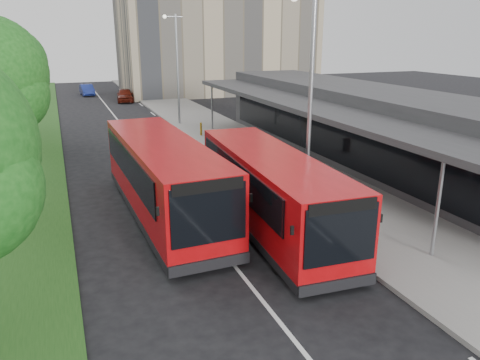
# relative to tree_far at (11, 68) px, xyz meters

# --- Properties ---
(ground) EXTENTS (120.00, 120.00, 0.00)m
(ground) POSITION_rel_tree_far_xyz_m (7.01, -21.05, -4.69)
(ground) COLOR black
(ground) RESTS_ON ground
(pavement) EXTENTS (5.00, 80.00, 0.15)m
(pavement) POSITION_rel_tree_far_xyz_m (13.01, -1.05, -4.61)
(pavement) COLOR gray
(pavement) RESTS_ON ground
(grass_verge) EXTENTS (5.00, 80.00, 0.10)m
(grass_verge) POSITION_rel_tree_far_xyz_m (0.01, -1.05, -4.64)
(grass_verge) COLOR #1E4817
(grass_verge) RESTS_ON ground
(lane_centre_line) EXTENTS (0.12, 70.00, 0.01)m
(lane_centre_line) POSITION_rel_tree_far_xyz_m (7.01, -6.05, -4.68)
(lane_centre_line) COLOR silver
(lane_centre_line) RESTS_ON ground
(kerb_dashes) EXTENTS (0.12, 56.00, 0.01)m
(kerb_dashes) POSITION_rel_tree_far_xyz_m (10.31, -2.05, -4.68)
(kerb_dashes) COLOR silver
(kerb_dashes) RESTS_ON ground
(office_block) EXTENTS (22.00, 12.00, 18.00)m
(office_block) POSITION_rel_tree_far_xyz_m (21.01, 20.95, 4.31)
(office_block) COLOR tan
(office_block) RESTS_ON ground
(station_building) EXTENTS (7.70, 26.00, 4.00)m
(station_building) POSITION_rel_tree_far_xyz_m (17.87, -13.05, -2.64)
(station_building) COLOR #2E2E31
(station_building) RESTS_ON ground
(tree_far) EXTENTS (4.53, 4.53, 7.26)m
(tree_far) POSITION_rel_tree_far_xyz_m (0.00, 0.00, 0.00)
(tree_far) COLOR #342115
(tree_far) RESTS_ON ground
(lamp_post_near) EXTENTS (1.44, 0.28, 8.00)m
(lamp_post_near) POSITION_rel_tree_far_xyz_m (11.13, -19.05, 0.03)
(lamp_post_near) COLOR gray
(lamp_post_near) RESTS_ON pavement
(lamp_post_far) EXTENTS (1.44, 0.28, 8.00)m
(lamp_post_far) POSITION_rel_tree_far_xyz_m (11.13, 0.95, 0.03)
(lamp_post_far) COLOR gray
(lamp_post_far) RESTS_ON pavement
(bus_main) EXTENTS (3.03, 9.94, 2.78)m
(bus_main) POSITION_rel_tree_far_xyz_m (9.22, -20.00, -3.26)
(bus_main) COLOR #B2090D
(bus_main) RESTS_ON ground
(bus_second) EXTENTS (3.01, 10.58, 2.97)m
(bus_second) POSITION_rel_tree_far_xyz_m (5.96, -17.37, -3.16)
(bus_second) COLOR #B2090D
(bus_second) RESTS_ON ground
(litter_bin) EXTENTS (0.45, 0.45, 0.78)m
(litter_bin) POSITION_rel_tree_far_xyz_m (12.84, -11.55, -4.15)
(litter_bin) COLOR #3B2218
(litter_bin) RESTS_ON pavement
(bollard) EXTENTS (0.17, 0.17, 0.87)m
(bollard) POSITION_rel_tree_far_xyz_m (11.45, -4.03, -4.10)
(bollard) COLOR #F7AC0D
(bollard) RESTS_ON pavement
(car_near) EXTENTS (2.03, 4.14, 1.36)m
(car_near) POSITION_rel_tree_far_xyz_m (9.19, 15.82, -4.01)
(car_near) COLOR #56160C
(car_near) RESTS_ON ground
(car_far) EXTENTS (1.54, 3.84, 1.24)m
(car_far) POSITION_rel_tree_far_xyz_m (5.89, 22.75, -4.07)
(car_far) COLOR navy
(car_far) RESTS_ON ground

